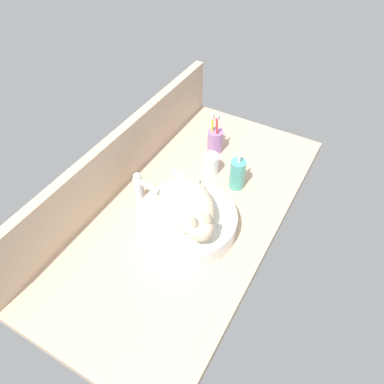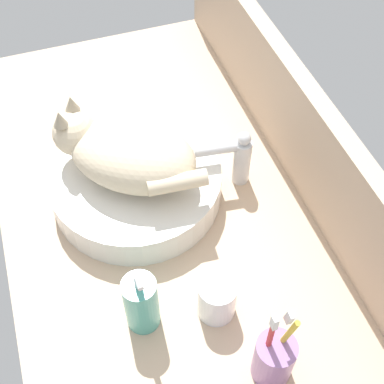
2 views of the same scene
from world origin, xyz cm
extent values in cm
cube|color=tan|center=(0.00, 0.00, -2.00)|extent=(125.33, 63.09, 4.00)
cube|color=tan|center=(0.00, 29.74, 11.35)|extent=(125.33, 3.60, 22.69)
cylinder|color=silver|center=(-7.19, -3.69, 3.44)|extent=(34.35, 34.35, 6.88)
ellipsoid|color=beige|center=(-7.19, -3.69, 12.38)|extent=(29.00, 30.11, 11.00)
sphere|color=beige|center=(-14.71, -12.87, 13.88)|extent=(8.80, 8.80, 8.80)
cone|color=tan|center=(-13.65, -15.04, 19.28)|extent=(2.80, 2.80, 3.20)
cone|color=tan|center=(-17.05, -12.25, 19.28)|extent=(2.80, 2.80, 3.20)
cylinder|color=beige|center=(2.51, 2.10, 12.88)|extent=(4.14, 11.24, 3.20)
cylinder|color=silver|center=(-4.30, 17.99, 5.50)|extent=(3.60, 3.60, 11.00)
cylinder|color=silver|center=(-4.96, 13.03, 10.40)|extent=(3.50, 10.20, 2.20)
sphere|color=silver|center=(-4.30, 17.99, 12.20)|extent=(2.80, 2.80, 2.80)
cylinder|color=teal|center=(20.04, -10.01, 6.18)|extent=(5.77, 5.77, 12.36)
cylinder|color=silver|center=(20.04, -10.01, 13.76)|extent=(1.20, 1.20, 2.80)
cylinder|color=silver|center=(21.24, -10.01, 15.16)|extent=(2.20, 1.00, 1.00)
cylinder|color=#996BA8|center=(35.45, 7.18, 4.90)|extent=(6.48, 6.48, 9.80)
cylinder|color=yellow|center=(34.62, 8.35, 8.90)|extent=(3.06, 2.43, 16.99)
cube|color=white|center=(34.62, 8.35, 17.40)|extent=(1.50, 1.01, 2.60)
cylinder|color=#D13838|center=(34.64, 6.04, 8.90)|extent=(2.07, 1.74, 17.05)
cube|color=white|center=(34.64, 6.04, 17.40)|extent=(1.37, 0.92, 2.51)
cylinder|color=white|center=(22.38, 2.58, 4.13)|extent=(6.67, 6.67, 8.26)
cylinder|color=silver|center=(22.38, 2.58, 1.93)|extent=(5.87, 5.87, 3.86)
camera|label=1|loc=(-77.75, -45.80, 102.29)|focal=35.00mm
camera|label=2|loc=(61.27, -15.26, 86.95)|focal=50.00mm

